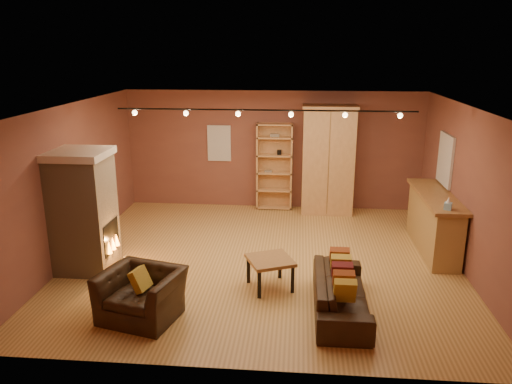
# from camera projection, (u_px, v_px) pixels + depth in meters

# --- Properties ---
(floor) EXTENTS (7.00, 7.00, 0.00)m
(floor) POSITION_uv_depth(u_px,v_px,m) (263.00, 260.00, 9.16)
(floor) COLOR #A97A3C
(floor) RESTS_ON ground
(ceiling) EXTENTS (7.00, 7.00, 0.00)m
(ceiling) POSITION_uv_depth(u_px,v_px,m) (264.00, 107.00, 8.38)
(ceiling) COLOR brown
(ceiling) RESTS_ON back_wall
(back_wall) EXTENTS (7.00, 0.02, 2.80)m
(back_wall) POSITION_uv_depth(u_px,v_px,m) (273.00, 150.00, 11.88)
(back_wall) COLOR brown
(back_wall) RESTS_ON floor
(left_wall) EXTENTS (0.02, 6.50, 2.80)m
(left_wall) POSITION_uv_depth(u_px,v_px,m) (72.00, 182.00, 9.07)
(left_wall) COLOR brown
(left_wall) RESTS_ON floor
(right_wall) EXTENTS (0.02, 6.50, 2.80)m
(right_wall) POSITION_uv_depth(u_px,v_px,m) (468.00, 192.00, 8.47)
(right_wall) COLOR brown
(right_wall) RESTS_ON floor
(fireplace) EXTENTS (1.01, 0.98, 2.12)m
(fireplace) POSITION_uv_depth(u_px,v_px,m) (84.00, 211.00, 8.55)
(fireplace) COLOR tan
(fireplace) RESTS_ON floor
(back_window) EXTENTS (0.56, 0.04, 0.86)m
(back_window) POSITION_uv_depth(u_px,v_px,m) (219.00, 143.00, 11.93)
(back_window) COLOR silver
(back_window) RESTS_ON back_wall
(bookcase) EXTENTS (0.84, 0.33, 2.06)m
(bookcase) POSITION_uv_depth(u_px,v_px,m) (275.00, 166.00, 11.87)
(bookcase) COLOR tan
(bookcase) RESTS_ON floor
(armoire) EXTENTS (1.23, 0.70, 2.52)m
(armoire) POSITION_uv_depth(u_px,v_px,m) (328.00, 160.00, 11.50)
(armoire) COLOR tan
(armoire) RESTS_ON floor
(bar_counter) EXTENTS (0.62, 2.33, 1.11)m
(bar_counter) POSITION_uv_depth(u_px,v_px,m) (434.00, 222.00, 9.49)
(bar_counter) COLOR tan
(bar_counter) RESTS_ON floor
(tissue_box) EXTENTS (0.14, 0.14, 0.21)m
(tissue_box) POSITION_uv_depth(u_px,v_px,m) (448.00, 205.00, 8.43)
(tissue_box) COLOR #8BC0DF
(tissue_box) RESTS_ON bar_counter
(right_window) EXTENTS (0.05, 0.90, 1.00)m
(right_window) POSITION_uv_depth(u_px,v_px,m) (445.00, 160.00, 9.74)
(right_window) COLOR silver
(right_window) RESTS_ON right_wall
(loveseat) EXTENTS (0.57, 1.95, 0.80)m
(loveseat) POSITION_uv_depth(u_px,v_px,m) (341.00, 286.00, 7.29)
(loveseat) COLOR black
(loveseat) RESTS_ON floor
(armchair) EXTENTS (1.23, 0.95, 0.95)m
(armchair) POSITION_uv_depth(u_px,v_px,m) (141.00, 287.00, 7.11)
(armchair) COLOR black
(armchair) RESTS_ON floor
(coffee_table) EXTENTS (0.88, 0.88, 0.51)m
(coffee_table) POSITION_uv_depth(u_px,v_px,m) (270.00, 263.00, 8.01)
(coffee_table) COLOR #9C6A38
(coffee_table) RESTS_ON floor
(track_rail) EXTENTS (5.20, 0.09, 0.13)m
(track_rail) POSITION_uv_depth(u_px,v_px,m) (264.00, 112.00, 8.60)
(track_rail) COLOR black
(track_rail) RESTS_ON ceiling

